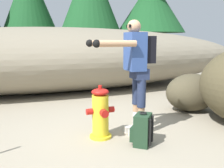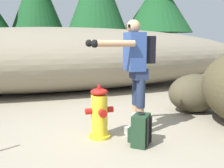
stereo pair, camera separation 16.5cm
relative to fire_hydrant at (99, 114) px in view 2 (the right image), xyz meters
name	(u,v)px [view 2 (the right image)]	position (x,y,z in m)	size (l,w,h in m)	color
ground_plane	(111,138)	(0.17, -0.03, -0.39)	(56.00, 56.00, 0.04)	gray
dirt_embankment	(66,59)	(0.17, 3.94, 0.53)	(12.54, 3.20, 1.80)	gray
fire_hydrant	(99,114)	(0.00, 0.00, 0.00)	(0.42, 0.38, 0.80)	yellow
utility_worker	(135,63)	(0.54, -0.04, 0.74)	(1.00, 0.58, 1.74)	beige
spare_backpack	(140,130)	(0.45, -0.47, -0.15)	(0.36, 0.36, 0.47)	#1E3823
boulder_mid	(195,93)	(2.24, 0.72, 0.02)	(1.11, 0.85, 0.77)	#463F2D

